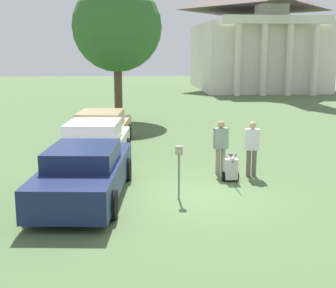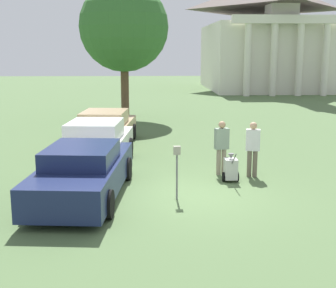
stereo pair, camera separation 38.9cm
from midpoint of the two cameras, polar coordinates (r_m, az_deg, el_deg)
The scene contains 10 objects.
ground_plane at distance 12.51m, azimuth 3.44°, elevation -6.33°, with size 120.00×120.00×0.00m, color #4C663D.
parked_car_navy at distance 12.41m, azimuth -9.35°, elevation -3.41°, with size 2.39×5.41×1.40m.
parked_car_white at distance 15.46m, azimuth -8.02°, elevation -0.24°, with size 2.31×4.86×1.56m.
parked_car_tan at distance 18.85m, azimuth -7.05°, elevation 1.73°, with size 2.36×5.18×1.45m.
parking_meter at distance 11.94m, azimuth 2.03°, elevation -2.29°, with size 0.18×0.09×1.41m.
person_worker at distance 14.48m, azimuth 7.32°, elevation -0.06°, with size 0.45×0.30×1.68m.
person_supervisor at distance 14.38m, azimuth 11.06°, elevation -0.23°, with size 0.46×0.30×1.69m.
equipment_cart at distance 13.87m, azimuth 8.45°, elevation -3.00°, with size 0.47×0.99×1.00m.
church at distance 48.18m, azimuth 12.09°, elevation 13.24°, with size 11.28×15.27×21.92m.
shade_tree at distance 25.97m, azimuth -4.97°, elevation 14.02°, with size 4.82×4.82×7.46m.
Camera 2 is at (-1.09, -11.87, 3.79)m, focal length 50.00 mm.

